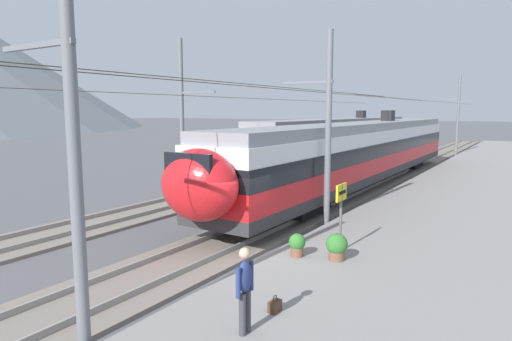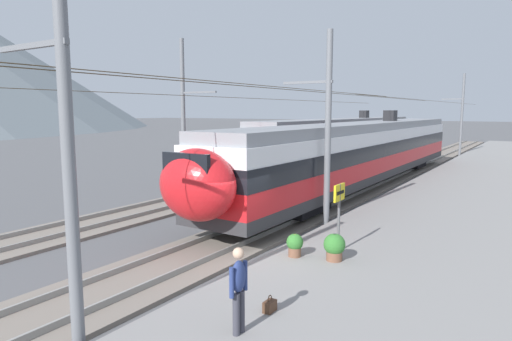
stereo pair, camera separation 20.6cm
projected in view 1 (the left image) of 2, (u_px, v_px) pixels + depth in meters
name	position (u px, v px, depth m)	size (l,w,h in m)	color
ground_plane	(247.00, 260.00, 13.61)	(400.00, 400.00, 0.00)	#565659
platform_slab	(393.00, 285.00, 11.23)	(120.00, 7.37, 0.31)	gray
track_near	(212.00, 250.00, 14.33)	(120.00, 3.00, 0.28)	slate
track_far	(93.00, 225.00, 17.49)	(120.00, 3.00, 0.28)	slate
train_near_platform	(362.00, 150.00, 25.87)	(30.98, 2.94, 4.27)	#2D2D30
train_far_track	(341.00, 137.00, 38.85)	(30.61, 2.92, 4.27)	#2D2D30
catenary_mast_west	(69.00, 142.00, 7.81)	(48.50, 2.11, 7.61)	slate
catenary_mast_mid	(325.00, 126.00, 17.10)	(48.50, 2.11, 7.54)	slate
catenary_mast_east	(457.00, 114.00, 43.67)	(48.50, 2.11, 8.10)	slate
catenary_mast_far_side	(184.00, 114.00, 24.49)	(48.50, 2.48, 8.42)	slate
platform_sign	(341.00, 202.00, 13.22)	(0.70, 0.08, 2.06)	#59595B
passenger_walking	(245.00, 286.00, 8.36)	(0.53, 0.22, 1.69)	#383842
handbag_beside_passenger	(275.00, 306.00, 9.38)	(0.32, 0.18, 0.36)	#472D1E
potted_plant_platform_edge	(297.00, 244.00, 12.92)	(0.49, 0.49, 0.67)	brown
potted_plant_by_shelter	(337.00, 245.00, 12.58)	(0.62, 0.62, 0.78)	brown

